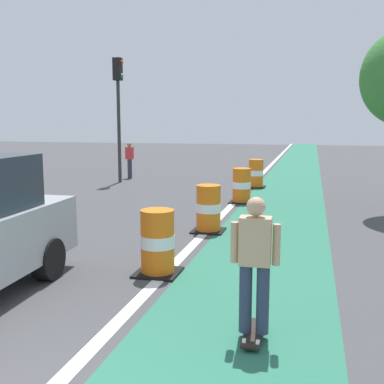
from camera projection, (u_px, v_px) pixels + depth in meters
bike_lane_strip at (284, 202)px, 15.01m from camera, size 2.50×80.00×0.01m
lane_divider_stripe at (237, 200)px, 15.38m from camera, size 0.20×80.00×0.01m
skateboarder_on_lane at (255, 264)px, 5.41m from camera, size 0.57×0.80×1.69m
traffic_barrel_front at (158, 243)px, 7.83m from camera, size 0.73×0.73×1.09m
traffic_barrel_mid at (208, 209)px, 10.86m from camera, size 0.73×0.73×1.09m
traffic_barrel_back at (242, 186)px, 14.73m from camera, size 0.73×0.73×1.09m
traffic_barrel_far at (256, 174)px, 18.20m from camera, size 0.73×0.73×1.09m
traffic_light_corner at (118, 98)px, 19.35m from camera, size 0.41×0.32×5.10m
pedestrian_crossing at (130, 159)px, 21.14m from camera, size 0.34×0.20×1.61m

